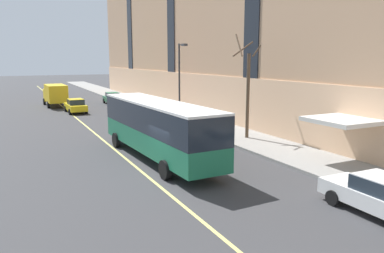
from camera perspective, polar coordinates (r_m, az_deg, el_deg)
ground_plane at (r=19.84m, az=-3.34°, el=-7.23°), size 260.00×260.00×0.00m
sidewalk at (r=26.58m, az=11.32°, el=-2.73°), size 4.39×160.00×0.15m
city_bus at (r=22.26m, az=-5.31°, el=0.07°), size 3.13×12.44×3.49m
parked_car_red_0 at (r=41.19m, az=-8.23°, el=2.95°), size 1.99×4.47×1.56m
parked_car_green_3 at (r=51.14m, az=-12.03°, el=4.24°), size 2.06×4.43×1.56m
parked_car_darkgray_4 at (r=28.19m, az=0.78°, el=-0.31°), size 2.05×4.67×1.56m
parked_car_white_5 at (r=16.32m, az=26.69°, el=-9.37°), size 2.01×4.59×1.56m
box_truck at (r=50.42m, az=-20.13°, el=4.70°), size 2.48×6.75×2.78m
taxi_cab at (r=43.93m, az=-17.32°, el=3.04°), size 2.06×4.51×1.56m
street_tree_mid_block at (r=27.90m, az=8.44°, el=5.69°), size 1.90×1.73×7.60m
street_lamp at (r=34.52m, az=-1.79°, el=7.89°), size 0.36×1.48×7.18m
fire_hydrant at (r=28.44m, az=4.26°, el=-0.84°), size 0.42×0.24×0.72m
lane_centerline at (r=22.16m, az=-9.32°, el=-5.46°), size 0.16×140.00×0.01m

